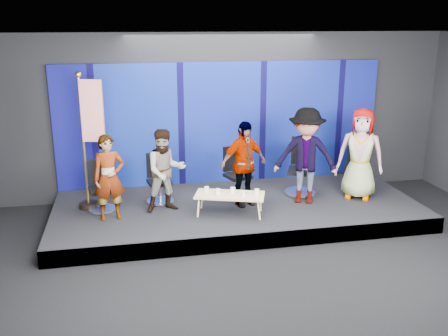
{
  "coord_description": "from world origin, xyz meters",
  "views": [
    {
      "loc": [
        -2.07,
        -6.41,
        3.7
      ],
      "look_at": [
        -0.28,
        2.4,
        1.06
      ],
      "focal_mm": 40.0,
      "sensor_mm": 36.0,
      "label": 1
    }
  ],
  "objects_px": {
    "mug_b": "(218,192)",
    "mug_a": "(207,189)",
    "mug_d": "(243,193)",
    "mug_e": "(257,192)",
    "chair_a": "(101,194)",
    "chair_d": "(301,176)",
    "chair_b": "(159,186)",
    "chair_c": "(237,180)",
    "coffee_table": "(230,196)",
    "flag_stand": "(90,138)",
    "panelist_c": "(244,164)",
    "mug_c": "(233,190)",
    "panelist_a": "(109,178)",
    "chair_e": "(357,173)",
    "panelist_e": "(360,154)",
    "panelist_d": "(306,156)",
    "panelist_b": "(166,171)"
  },
  "relations": [
    {
      "from": "panelist_e",
      "to": "flag_stand",
      "type": "relative_size",
      "value": 0.71
    },
    {
      "from": "chair_b",
      "to": "chair_c",
      "type": "relative_size",
      "value": 0.95
    },
    {
      "from": "chair_d",
      "to": "panelist_e",
      "type": "height_order",
      "value": "panelist_e"
    },
    {
      "from": "mug_a",
      "to": "flag_stand",
      "type": "height_order",
      "value": "flag_stand"
    },
    {
      "from": "panelist_b",
      "to": "mug_e",
      "type": "relative_size",
      "value": 14.98
    },
    {
      "from": "panelist_c",
      "to": "flag_stand",
      "type": "xyz_separation_m",
      "value": [
        -2.81,
        0.34,
        0.54
      ]
    },
    {
      "from": "panelist_c",
      "to": "panelist_e",
      "type": "height_order",
      "value": "panelist_e"
    },
    {
      "from": "mug_e",
      "to": "flag_stand",
      "type": "distance_m",
      "value": 3.2
    },
    {
      "from": "chair_d",
      "to": "panelist_d",
      "type": "height_order",
      "value": "panelist_d"
    },
    {
      "from": "flag_stand",
      "to": "chair_a",
      "type": "bearing_deg",
      "value": -22.06
    },
    {
      "from": "panelist_d",
      "to": "chair_b",
      "type": "bearing_deg",
      "value": -167.61
    },
    {
      "from": "panelist_a",
      "to": "panelist_c",
      "type": "distance_m",
      "value": 2.5
    },
    {
      "from": "chair_a",
      "to": "chair_d",
      "type": "height_order",
      "value": "chair_d"
    },
    {
      "from": "chair_e",
      "to": "mug_c",
      "type": "distance_m",
      "value": 2.94
    },
    {
      "from": "mug_b",
      "to": "mug_a",
      "type": "bearing_deg",
      "value": 135.33
    },
    {
      "from": "chair_d",
      "to": "mug_c",
      "type": "xyz_separation_m",
      "value": [
        -1.6,
        -0.78,
        0.06
      ]
    },
    {
      "from": "chair_e",
      "to": "mug_a",
      "type": "height_order",
      "value": "chair_e"
    },
    {
      "from": "panelist_c",
      "to": "mug_a",
      "type": "xyz_separation_m",
      "value": [
        -0.75,
        -0.24,
        -0.38
      ]
    },
    {
      "from": "chair_d",
      "to": "mug_c",
      "type": "bearing_deg",
      "value": -129.9
    },
    {
      "from": "chair_a",
      "to": "chair_e",
      "type": "height_order",
      "value": "chair_e"
    },
    {
      "from": "chair_d",
      "to": "panelist_e",
      "type": "xyz_separation_m",
      "value": [
        1.03,
        -0.47,
        0.53
      ]
    },
    {
      "from": "chair_a",
      "to": "panelist_a",
      "type": "distance_m",
      "value": 0.68
    },
    {
      "from": "chair_c",
      "to": "panelist_e",
      "type": "relative_size",
      "value": 0.56
    },
    {
      "from": "panelist_d",
      "to": "mug_a",
      "type": "bearing_deg",
      "value": -152.12
    },
    {
      "from": "mug_a",
      "to": "mug_e",
      "type": "height_order",
      "value": "mug_e"
    },
    {
      "from": "chair_d",
      "to": "chair_e",
      "type": "distance_m",
      "value": 1.23
    },
    {
      "from": "chair_a",
      "to": "chair_b",
      "type": "height_order",
      "value": "chair_b"
    },
    {
      "from": "panelist_c",
      "to": "mug_c",
      "type": "distance_m",
      "value": 0.62
    },
    {
      "from": "chair_b",
      "to": "mug_a",
      "type": "distance_m",
      "value": 1.09
    },
    {
      "from": "panelist_a",
      "to": "panelist_c",
      "type": "relative_size",
      "value": 0.94
    },
    {
      "from": "chair_c",
      "to": "chair_a",
      "type": "bearing_deg",
      "value": 168.13
    },
    {
      "from": "chair_d",
      "to": "mug_d",
      "type": "xyz_separation_m",
      "value": [
        -1.46,
        -0.97,
        0.05
      ]
    },
    {
      "from": "panelist_a",
      "to": "mug_a",
      "type": "bearing_deg",
      "value": -10.09
    },
    {
      "from": "mug_d",
      "to": "mug_e",
      "type": "xyz_separation_m",
      "value": [
        0.26,
        0.02,
        0.0
      ]
    },
    {
      "from": "chair_a",
      "to": "mug_b",
      "type": "xyz_separation_m",
      "value": [
        2.09,
        -0.65,
        0.13
      ]
    },
    {
      "from": "panelist_c",
      "to": "mug_c",
      "type": "xyz_separation_m",
      "value": [
        -0.29,
        -0.4,
        -0.38
      ]
    },
    {
      "from": "chair_d",
      "to": "chair_e",
      "type": "height_order",
      "value": "chair_d"
    },
    {
      "from": "mug_c",
      "to": "flag_stand",
      "type": "xyz_separation_m",
      "value": [
        -2.51,
        0.74,
        0.92
      ]
    },
    {
      "from": "chair_b",
      "to": "panelist_c",
      "type": "distance_m",
      "value": 1.72
    },
    {
      "from": "mug_c",
      "to": "chair_d",
      "type": "bearing_deg",
      "value": 26.06
    },
    {
      "from": "coffee_table",
      "to": "mug_b",
      "type": "height_order",
      "value": "mug_b"
    },
    {
      "from": "mug_b",
      "to": "coffee_table",
      "type": "bearing_deg",
      "value": -8.53
    },
    {
      "from": "panelist_c",
      "to": "mug_c",
      "type": "bearing_deg",
      "value": -144.14
    },
    {
      "from": "chair_c",
      "to": "coffee_table",
      "type": "distance_m",
      "value": 1.01
    },
    {
      "from": "mug_b",
      "to": "chair_d",
      "type": "bearing_deg",
      "value": 23.07
    },
    {
      "from": "chair_e",
      "to": "chair_a",
      "type": "bearing_deg",
      "value": -148.21
    },
    {
      "from": "chair_c",
      "to": "flag_stand",
      "type": "xyz_separation_m",
      "value": [
        -2.79,
        -0.16,
        1.03
      ]
    },
    {
      "from": "chair_d",
      "to": "panelist_d",
      "type": "xyz_separation_m",
      "value": [
        -0.11,
        -0.5,
        0.55
      ]
    },
    {
      "from": "chair_a",
      "to": "flag_stand",
      "type": "relative_size",
      "value": 0.37
    },
    {
      "from": "chair_a",
      "to": "mug_b",
      "type": "relative_size",
      "value": 9.0
    }
  ]
}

